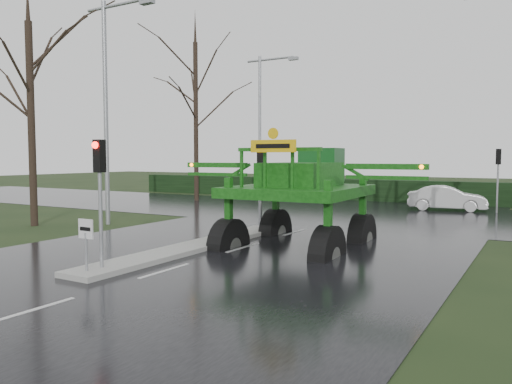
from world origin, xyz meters
The scene contains 15 objects.
ground centered at (0.00, 0.00, 0.00)m, with size 140.00×140.00×0.00m, color black.
road_main centered at (0.00, 10.00, 0.00)m, with size 14.00×80.00×0.02m, color black.
road_cross centered at (0.00, 16.00, 0.01)m, with size 80.00×12.00×0.02m, color black.
median_island centered at (-1.30, 3.00, 0.09)m, with size 1.20×10.00×0.16m, color gray.
hedge_row centered at (0.00, 24.00, 0.75)m, with size 44.00×0.90×1.50m, color black.
keep_left_sign centered at (-1.30, -1.50, 1.06)m, with size 0.50×0.07×1.35m.
traffic_signal_near centered at (-1.30, -1.01, 2.59)m, with size 0.26×0.33×3.52m.
traffic_signal_mid centered at (-1.30, 7.49, 2.59)m, with size 0.26×0.33×3.52m.
traffic_signal_far centered at (6.50, 20.01, 2.59)m, with size 0.26×0.33×3.52m.
street_light_left_near centered at (-8.19, 6.00, 5.99)m, with size 3.85×0.30×10.00m.
street_light_left_far centered at (-8.19, 20.00, 5.99)m, with size 3.85×0.30×10.00m.
tree_left_near centered at (-11.00, 4.00, 5.85)m, with size 6.30×6.30×10.85m.
tree_left_far centered at (-12.50, 18.00, 7.15)m, with size 7.70×7.70×13.26m.
crop_sprayer centered at (-0.51, 4.12, 2.36)m, with size 8.92×5.64×4.99m.
white_sedan centered at (3.90, 19.94, 0.00)m, with size 1.49×4.28×1.41m, color silver.
Camera 1 is at (8.76, -10.18, 3.07)m, focal length 35.00 mm.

